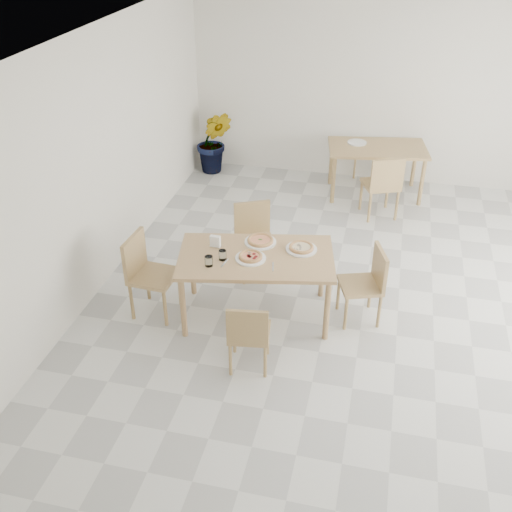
% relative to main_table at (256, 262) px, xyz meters
% --- Properties ---
extents(main_table, '(1.73, 1.19, 0.75)m').
position_rel_main_table_xyz_m(main_table, '(0.00, 0.00, 0.00)').
color(main_table, tan).
rests_on(main_table, ground).
extents(chair_south, '(0.43, 0.43, 0.77)m').
position_rel_main_table_xyz_m(chair_south, '(0.13, -0.86, -0.22)').
color(chair_south, tan).
rests_on(chair_south, ground).
extents(chair_north, '(0.57, 0.57, 0.86)m').
position_rel_main_table_xyz_m(chair_north, '(-0.22, 0.86, -0.17)').
color(chair_north, tan).
rests_on(chair_north, ground).
extents(chair_west, '(0.48, 0.48, 0.91)m').
position_rel_main_table_xyz_m(chair_west, '(-1.15, -0.19, -0.14)').
color(chair_west, tan).
rests_on(chair_west, ground).
extents(chair_east, '(0.52, 0.52, 0.83)m').
position_rel_main_table_xyz_m(chair_east, '(1.15, 0.22, -0.19)').
color(chair_east, tan).
rests_on(chair_east, ground).
extents(plate_margherita, '(0.34, 0.34, 0.02)m').
position_rel_main_table_xyz_m(plate_margherita, '(-0.02, 0.27, 0.09)').
color(plate_margherita, white).
rests_on(plate_margherita, main_table).
extents(plate_mushroom, '(0.33, 0.33, 0.02)m').
position_rel_main_table_xyz_m(plate_mushroom, '(0.43, 0.22, 0.09)').
color(plate_mushroom, white).
rests_on(plate_mushroom, main_table).
extents(plate_pepperoni, '(0.31, 0.31, 0.02)m').
position_rel_main_table_xyz_m(plate_pepperoni, '(-0.04, -0.07, 0.09)').
color(plate_pepperoni, white).
rests_on(plate_pepperoni, main_table).
extents(pizza_margherita, '(0.36, 0.36, 0.03)m').
position_rel_main_table_xyz_m(pizza_margherita, '(-0.02, 0.27, 0.11)').
color(pizza_margherita, '#E9A36D').
rests_on(pizza_margherita, plate_margherita).
extents(pizza_mushroom, '(0.34, 0.34, 0.03)m').
position_rel_main_table_xyz_m(pizza_mushroom, '(0.43, 0.22, 0.11)').
color(pizza_mushroom, '#E9A36D').
rests_on(pizza_mushroom, plate_mushroom).
extents(pizza_pepperoni, '(0.32, 0.32, 0.03)m').
position_rel_main_table_xyz_m(pizza_pepperoni, '(-0.04, -0.07, 0.11)').
color(pizza_pepperoni, '#E9A36D').
rests_on(pizza_pepperoni, plate_pepperoni).
extents(tumbler_a, '(0.08, 0.08, 0.11)m').
position_rel_main_table_xyz_m(tumbler_a, '(-0.41, -0.29, 0.13)').
color(tumbler_a, white).
rests_on(tumbler_a, main_table).
extents(tumbler_b, '(0.08, 0.08, 0.10)m').
position_rel_main_table_xyz_m(tumbler_b, '(-0.31, -0.15, 0.13)').
color(tumbler_b, white).
rests_on(tumbler_b, main_table).
extents(napkin_holder, '(0.12, 0.06, 0.13)m').
position_rel_main_table_xyz_m(napkin_holder, '(-0.45, 0.07, 0.14)').
color(napkin_holder, silver).
rests_on(napkin_holder, main_table).
extents(fork_a, '(0.05, 0.16, 0.01)m').
position_rel_main_table_xyz_m(fork_a, '(0.21, -0.17, 0.08)').
color(fork_a, silver).
rests_on(fork_a, main_table).
extents(fork_b, '(0.04, 0.17, 0.01)m').
position_rel_main_table_xyz_m(fork_b, '(-0.27, -0.21, 0.08)').
color(fork_b, silver).
rests_on(fork_b, main_table).
extents(second_table, '(1.52, 1.03, 0.75)m').
position_rel_main_table_xyz_m(second_table, '(1.03, 3.32, -0.01)').
color(second_table, tan).
rests_on(second_table, ground).
extents(chair_back_s, '(0.59, 0.59, 0.92)m').
position_rel_main_table_xyz_m(chair_back_s, '(1.17, 2.57, -0.14)').
color(chair_back_s, tan).
rests_on(chair_back_s, ground).
extents(chair_back_n, '(0.45, 0.45, 0.81)m').
position_rel_main_table_xyz_m(chair_back_n, '(0.91, 4.04, -0.20)').
color(chair_back_n, tan).
rests_on(chair_back_n, ground).
extents(plate_empty, '(0.28, 0.28, 0.02)m').
position_rel_main_table_xyz_m(plate_empty, '(0.73, 3.40, 0.09)').
color(plate_empty, white).
rests_on(plate_empty, second_table).
extents(potted_plant, '(0.62, 0.53, 1.02)m').
position_rel_main_table_xyz_m(potted_plant, '(-1.52, 3.57, -0.16)').
color(potted_plant, '#236F21').
rests_on(potted_plant, ground).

